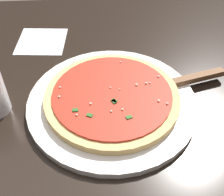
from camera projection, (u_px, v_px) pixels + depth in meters
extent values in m
cube|color=black|center=(27.00, 99.00, 1.22)|extent=(0.06, 0.06, 0.73)
cube|color=black|center=(192.00, 90.00, 1.25)|extent=(0.06, 0.06, 0.73)
cube|color=black|center=(123.00, 97.00, 0.68)|extent=(0.96, 0.84, 0.03)
cylinder|color=white|center=(112.00, 102.00, 0.64)|extent=(0.36, 0.36, 0.01)
cylinder|color=#DBB26B|center=(112.00, 97.00, 0.63)|extent=(0.29, 0.29, 0.02)
cylinder|color=red|center=(112.00, 94.00, 0.62)|extent=(0.25, 0.25, 0.00)
sphere|color=#EFEACC|center=(159.00, 101.00, 0.60)|extent=(0.01, 0.01, 0.01)
sphere|color=#EFEACC|center=(59.00, 97.00, 0.61)|extent=(0.00, 0.00, 0.00)
sphere|color=#EFEACC|center=(136.00, 85.00, 0.64)|extent=(0.01, 0.01, 0.01)
sphere|color=#EFEACC|center=(91.00, 104.00, 0.60)|extent=(0.00, 0.00, 0.00)
sphere|color=#EFEACC|center=(119.00, 62.00, 0.69)|extent=(0.00, 0.00, 0.00)
sphere|color=#EFEACC|center=(77.00, 115.00, 0.57)|extent=(0.00, 0.00, 0.00)
sphere|color=#EFEACC|center=(122.00, 110.00, 0.58)|extent=(0.00, 0.00, 0.00)
sphere|color=#EFEACC|center=(110.00, 88.00, 0.63)|extent=(0.00, 0.00, 0.00)
sphere|color=#EFEACC|center=(150.00, 83.00, 0.64)|extent=(0.00, 0.00, 0.00)
sphere|color=#EFEACC|center=(167.00, 104.00, 0.60)|extent=(0.00, 0.00, 0.00)
sphere|color=#EFEACC|center=(60.00, 87.00, 0.63)|extent=(0.00, 0.00, 0.00)
sphere|color=#EFEACC|center=(158.00, 77.00, 0.66)|extent=(0.00, 0.00, 0.00)
sphere|color=#EFEACC|center=(120.00, 89.00, 0.63)|extent=(0.00, 0.00, 0.00)
sphere|color=#EFEACC|center=(146.00, 83.00, 0.64)|extent=(0.01, 0.01, 0.01)
sphere|color=#EFEACC|center=(111.00, 111.00, 0.58)|extent=(0.00, 0.00, 0.00)
cube|color=#23561E|center=(90.00, 115.00, 0.57)|extent=(0.01, 0.01, 0.00)
cube|color=#23561E|center=(127.00, 117.00, 0.57)|extent=(0.01, 0.01, 0.00)
cube|color=#23561E|center=(114.00, 101.00, 0.60)|extent=(0.01, 0.01, 0.00)
cube|color=#23561E|center=(114.00, 101.00, 0.60)|extent=(0.01, 0.01, 0.00)
cube|color=#23561E|center=(75.00, 110.00, 0.58)|extent=(0.01, 0.01, 0.00)
cube|color=silver|center=(155.00, 89.00, 0.66)|extent=(0.09, 0.10, 0.00)
cube|color=brown|center=(198.00, 77.00, 0.68)|extent=(0.05, 0.13, 0.01)
cube|color=white|center=(42.00, 41.00, 0.82)|extent=(0.14, 0.14, 0.00)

